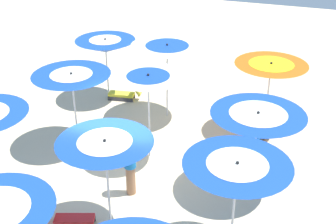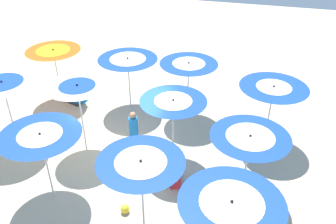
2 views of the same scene
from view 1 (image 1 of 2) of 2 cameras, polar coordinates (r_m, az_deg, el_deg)
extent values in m
cube|color=beige|center=(12.02, -5.46, -9.41)|extent=(39.24, 39.24, 0.04)
cylinder|color=silver|center=(9.63, 8.15, -12.60)|extent=(0.05, 0.05, 2.08)
cone|color=#1947B2|center=(8.99, 8.59, -7.56)|extent=(2.14, 2.14, 0.42)
cone|color=white|center=(8.93, 8.64, -7.05)|extent=(1.21, 1.21, 0.24)
sphere|color=black|center=(8.85, 8.70, -6.29)|extent=(0.07, 0.07, 0.07)
cylinder|color=silver|center=(11.55, 10.70, -5.38)|extent=(0.05, 0.05, 2.00)
cone|color=#1947B2|center=(11.03, 11.15, -1.02)|extent=(2.29, 2.29, 0.36)
cone|color=white|center=(11.00, 11.19, -0.67)|extent=(1.38, 1.38, 0.22)
sphere|color=black|center=(10.94, 11.25, -0.06)|extent=(0.07, 0.07, 0.07)
cylinder|color=silver|center=(14.22, 12.30, 1.34)|extent=(0.05, 0.05, 2.07)
cone|color=orange|center=(13.80, 12.73, 5.18)|extent=(2.16, 2.16, 0.37)
cone|color=yellow|center=(13.77, 12.76, 5.47)|extent=(1.33, 1.33, 0.23)
sphere|color=black|center=(13.72, 12.82, 6.00)|extent=(0.07, 0.07, 0.07)
cylinder|color=silver|center=(10.23, -7.47, -9.71)|extent=(0.05, 0.05, 2.09)
cone|color=#1947B2|center=(9.63, -7.85, -4.79)|extent=(2.06, 2.06, 0.43)
cone|color=white|center=(9.58, -7.89, -4.28)|extent=(1.16, 1.16, 0.24)
sphere|color=black|center=(9.50, -7.94, -3.54)|extent=(0.07, 0.07, 0.07)
cylinder|color=silver|center=(12.56, -2.37, -1.17)|extent=(0.05, 0.05, 2.28)
cone|color=white|center=(12.05, -2.48, 3.58)|extent=(1.96, 1.96, 0.45)
cone|color=#1947B2|center=(12.01, -2.49, 4.01)|extent=(1.15, 1.15, 0.26)
sphere|color=black|center=(11.94, -2.50, 4.69)|extent=(0.07, 0.07, 0.07)
cylinder|color=silver|center=(14.75, -0.10, 3.46)|extent=(0.05, 0.05, 2.27)
cone|color=white|center=(14.32, -0.11, 7.59)|extent=(2.29, 2.29, 0.40)
cone|color=#1947B2|center=(14.29, -0.11, 7.91)|extent=(1.36, 1.36, 0.24)
sphere|color=black|center=(14.24, -0.11, 8.45)|extent=(0.07, 0.07, 0.07)
cylinder|color=silver|center=(13.50, -11.52, -0.17)|extent=(0.05, 0.05, 2.03)
cone|color=#1947B2|center=(13.07, -11.93, 3.75)|extent=(2.21, 2.21, 0.44)
cone|color=white|center=(13.02, -11.98, 4.18)|extent=(1.18, 1.18, 0.24)
sphere|color=black|center=(12.97, -12.04, 4.76)|extent=(0.07, 0.07, 0.07)
cylinder|color=silver|center=(16.20, -7.60, 4.93)|extent=(0.05, 0.05, 1.95)
cone|color=#1947B2|center=(15.85, -7.82, 8.17)|extent=(2.06, 2.06, 0.45)
cone|color=white|center=(15.81, -7.85, 8.55)|extent=(1.09, 1.09, 0.24)
sphere|color=black|center=(15.77, -7.88, 9.04)|extent=(0.07, 0.07, 0.07)
cube|color=#333338|center=(14.24, 10.71, -2.86)|extent=(0.34, 0.87, 0.14)
cube|color=#333338|center=(14.13, 11.83, -3.26)|extent=(0.34, 0.87, 0.14)
cube|color=#1972B7|center=(14.12, 11.31, -2.64)|extent=(0.61, 0.97, 0.10)
cube|color=#1972B7|center=(13.56, 10.14, -3.03)|extent=(0.41, 0.43, 0.30)
cube|color=#333338|center=(16.26, -5.99, 1.59)|extent=(0.91, 0.17, 0.14)
cube|color=#333338|center=(16.56, -5.67, 2.12)|extent=(0.91, 0.17, 0.14)
cube|color=yellow|center=(16.35, -5.85, 2.24)|extent=(0.95, 0.48, 0.10)
cube|color=yellow|center=(16.10, -3.91, 2.87)|extent=(0.33, 0.39, 0.42)
cube|color=#333338|center=(11.13, -11.43, -12.94)|extent=(0.87, 0.33, 0.14)
cube|color=red|center=(10.93, -11.64, -13.01)|extent=(0.96, 0.60, 0.10)
cube|color=red|center=(10.95, -14.99, -12.06)|extent=(0.44, 0.42, 0.33)
cylinder|color=#A3704C|center=(11.57, -4.68, -8.48)|extent=(0.24, 0.24, 0.80)
cylinder|color=#1972BF|center=(11.14, -4.83, -5.38)|extent=(0.30, 0.30, 0.70)
sphere|color=#A3704C|center=(10.90, -4.93, -3.38)|extent=(0.22, 0.22, 0.22)
sphere|color=yellow|center=(12.41, -16.46, -8.42)|extent=(0.26, 0.26, 0.26)
camera|label=2|loc=(13.87, -54.80, 19.76)|focal=38.82mm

